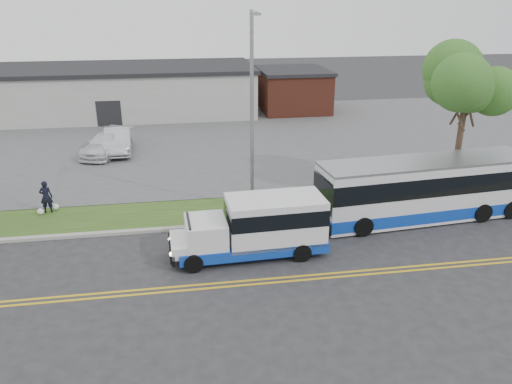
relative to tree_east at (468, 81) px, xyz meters
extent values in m
plane|color=#28282B|center=(-14.00, -3.00, -6.20)|extent=(140.00, 140.00, 0.00)
cube|color=gold|center=(-14.00, -6.85, -6.20)|extent=(70.00, 0.12, 0.01)
cube|color=gold|center=(-14.00, -7.15, -6.20)|extent=(70.00, 0.12, 0.01)
cube|color=#9E9B93|center=(-14.00, -1.90, -6.13)|extent=(80.00, 0.30, 0.15)
cube|color=#2C4818|center=(-14.00, -0.10, -6.15)|extent=(80.00, 3.30, 0.10)
cube|color=#4C4C4F|center=(-14.00, 14.00, -6.15)|extent=(80.00, 25.00, 0.10)
cube|color=#9E9E99|center=(-20.00, 24.00, -4.20)|extent=(25.00, 10.00, 4.00)
cube|color=black|center=(-20.00, 24.00, -2.03)|extent=(25.40, 10.40, 0.35)
cube|color=black|center=(-20.00, 19.05, -5.10)|extent=(2.00, 0.15, 2.20)
cube|color=brown|center=(-3.50, 23.00, -4.40)|extent=(6.00, 7.00, 3.60)
cube|color=black|center=(-3.50, 23.00, -2.45)|extent=(6.30, 7.30, 0.30)
cylinder|color=#3C2B21|center=(0.00, 0.00, -3.72)|extent=(0.32, 0.32, 4.76)
ellipsoid|color=#326021|center=(0.00, 0.00, 0.02)|extent=(5.20, 5.20, 4.42)
cylinder|color=gray|center=(-11.00, -0.20, -1.35)|extent=(0.18, 0.18, 9.50)
cylinder|color=gray|center=(-11.00, -0.90, 3.30)|extent=(0.12, 1.40, 0.12)
cube|color=gray|center=(-11.00, -1.55, 3.25)|extent=(0.35, 0.18, 0.12)
cube|color=#0F38A4|center=(-11.73, -4.79, -5.71)|extent=(6.21, 2.31, 0.45)
cube|color=silver|center=(-10.74, -4.75, -4.67)|extent=(4.04, 2.23, 1.89)
cube|color=black|center=(-10.74, -4.75, -4.36)|extent=(4.06, 2.26, 0.68)
cube|color=silver|center=(-13.62, -4.86, -4.99)|extent=(1.70, 2.00, 1.08)
cube|color=black|center=(-14.30, -4.89, -4.81)|extent=(0.16, 1.72, 0.81)
cube|color=silver|center=(-14.61, -4.90, -5.44)|extent=(0.97, 1.88, 0.50)
cube|color=black|center=(-15.02, -4.92, -5.71)|extent=(0.21, 1.85, 0.45)
sphere|color=#FFD88C|center=(-15.04, -5.60, -5.48)|extent=(0.19, 0.19, 0.18)
sphere|color=#FFD88C|center=(-15.09, -4.24, -5.48)|extent=(0.19, 0.19, 0.18)
cylinder|color=black|center=(-14.21, -5.86, -5.83)|extent=(0.77, 0.28, 0.76)
cylinder|color=black|center=(-14.29, -3.92, -5.83)|extent=(0.77, 0.28, 0.76)
cylinder|color=black|center=(-9.80, -5.69, -5.83)|extent=(0.77, 0.28, 0.76)
cylinder|color=black|center=(-9.88, -3.74, -5.83)|extent=(0.77, 0.28, 0.76)
cube|color=silver|center=(-2.88, -2.40, -4.72)|extent=(10.72, 3.32, 2.78)
cube|color=#0F38A4|center=(-2.88, -2.40, -5.68)|extent=(10.74, 3.34, 0.58)
cube|color=black|center=(-2.88, -2.40, -4.19)|extent=(10.76, 3.36, 0.91)
cube|color=black|center=(-8.09, -2.86, -4.38)|extent=(0.29, 2.21, 1.53)
cube|color=black|center=(-8.16, -2.87, -5.77)|extent=(0.33, 2.40, 0.48)
cube|color=gray|center=(-2.88, -2.40, -3.31)|extent=(10.72, 3.32, 0.12)
cylinder|color=black|center=(-6.51, -3.86, -5.74)|extent=(0.94, 0.39, 0.92)
cylinder|color=black|center=(-6.71, -1.60, -5.74)|extent=(0.94, 0.39, 0.92)
cylinder|color=black|center=(-0.30, -3.31, -5.74)|extent=(0.94, 0.39, 0.92)
cylinder|color=black|center=(-0.50, -1.05, -5.74)|extent=(0.94, 0.39, 0.92)
cylinder|color=black|center=(1.33, -3.16, -5.74)|extent=(0.94, 0.39, 0.92)
cylinder|color=black|center=(1.13, -0.91, -5.74)|extent=(0.94, 0.39, 0.92)
imported|color=black|center=(-21.11, 1.00, -5.28)|extent=(0.62, 0.42, 1.65)
imported|color=#B1B2B8|center=(-18.59, 11.21, -5.28)|extent=(2.03, 5.10, 1.65)
imported|color=silver|center=(-19.30, 10.74, -5.37)|extent=(3.66, 5.47, 1.47)
sphere|color=white|center=(-21.41, 0.75, -5.94)|extent=(0.32, 0.32, 0.32)
sphere|color=white|center=(-20.81, 1.25, -5.94)|extent=(0.32, 0.32, 0.32)
camera|label=1|loc=(-14.56, -23.18, 3.87)|focal=35.00mm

